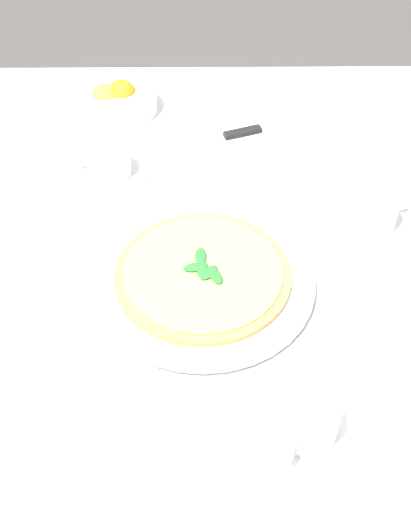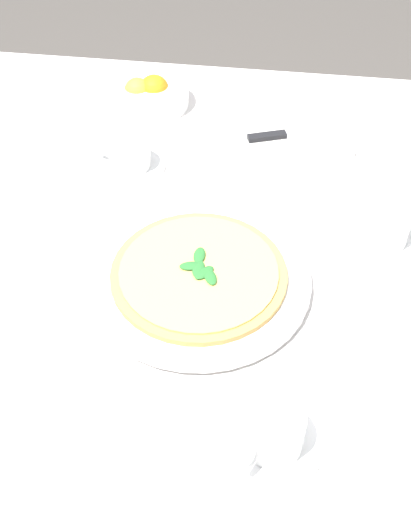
# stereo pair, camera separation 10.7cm
# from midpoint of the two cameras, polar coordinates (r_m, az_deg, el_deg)

# --- Properties ---
(ground_plane) EXTENTS (8.00, 8.00, 0.00)m
(ground_plane) POSITION_cam_midpoint_polar(r_m,az_deg,el_deg) (1.73, -1.70, -17.44)
(ground_plane) COLOR #4C4742
(dining_table) EXTENTS (1.16, 1.16, 0.76)m
(dining_table) POSITION_cam_midpoint_polar(r_m,az_deg,el_deg) (1.21, -2.33, -3.67)
(dining_table) COLOR white
(dining_table) RESTS_ON ground_plane
(pizza_plate) EXTENTS (0.35, 0.35, 0.02)m
(pizza_plate) POSITION_cam_midpoint_polar(r_m,az_deg,el_deg) (1.05, -3.16, -2.18)
(pizza_plate) COLOR white
(pizza_plate) RESTS_ON dining_table
(pizza) EXTENTS (0.27, 0.27, 0.02)m
(pizza) POSITION_cam_midpoint_polar(r_m,az_deg,el_deg) (1.04, -3.19, -1.65)
(pizza) COLOR tan
(pizza) RESTS_ON pizza_plate
(coffee_cup_left_edge) EXTENTS (0.13, 0.13, 0.06)m
(coffee_cup_left_edge) POSITION_cam_midpoint_polar(r_m,az_deg,el_deg) (1.26, -10.54, 7.53)
(coffee_cup_left_edge) COLOR white
(coffee_cup_left_edge) RESTS_ON dining_table
(coffee_cup_near_left) EXTENTS (0.13, 0.13, 0.07)m
(coffee_cup_near_left) POSITION_cam_midpoint_polar(r_m,az_deg,el_deg) (0.88, 5.10, -14.04)
(coffee_cup_near_left) COLOR white
(coffee_cup_near_left) RESTS_ON dining_table
(coffee_cup_near_right) EXTENTS (0.13, 0.13, 0.06)m
(coffee_cup_near_right) POSITION_cam_midpoint_polar(r_m,az_deg,el_deg) (1.16, 11.56, 3.46)
(coffee_cup_near_right) COLOR white
(coffee_cup_near_right) RESTS_ON dining_table
(napkin_folded) EXTENTS (0.25, 0.19, 0.02)m
(napkin_folded) POSITION_cam_midpoint_polar(r_m,az_deg,el_deg) (1.35, 2.72, 10.17)
(napkin_folded) COLOR silver
(napkin_folded) RESTS_ON dining_table
(dinner_knife) EXTENTS (0.19, 0.08, 0.01)m
(dinner_knife) POSITION_cam_midpoint_polar(r_m,az_deg,el_deg) (1.34, 2.86, 10.68)
(dinner_knife) COLOR silver
(dinner_knife) RESTS_ON napkin_folded
(citrus_bowl) EXTENTS (0.15, 0.15, 0.07)m
(citrus_bowl) POSITION_cam_midpoint_polar(r_m,az_deg,el_deg) (1.44, -9.49, 12.84)
(citrus_bowl) COLOR white
(citrus_bowl) RESTS_ON dining_table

